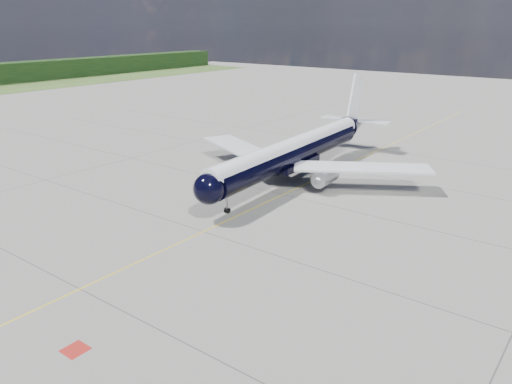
{
  "coord_description": "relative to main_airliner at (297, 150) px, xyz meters",
  "views": [
    {
      "loc": [
        33.7,
        -25.29,
        21.0
      ],
      "look_at": [
        3.69,
        14.37,
        4.0
      ],
      "focal_mm": 35.0,
      "sensor_mm": 36.0,
      "label": 1
    }
  ],
  "objects": [
    {
      "name": "main_airliner",
      "position": [
        0.0,
        0.0,
        0.0
      ],
      "size": [
        36.93,
        45.03,
        13.0
      ],
      "rotation": [
        0.0,
        0.0,
        0.06
      ],
      "color": "black",
      "rests_on": "ground"
    },
    {
      "name": "taxiway_centerline",
      "position": [
        2.53,
        -7.05,
        -4.03
      ],
      "size": [
        0.16,
        160.0,
        0.01
      ],
      "primitive_type": "cube",
      "color": "#DCC20B",
      "rests_on": "ground"
    },
    {
      "name": "ground",
      "position": [
        2.53,
        -2.05,
        -4.04
      ],
      "size": [
        320.0,
        320.0,
        0.0
      ],
      "primitive_type": "plane",
      "color": "gray",
      "rests_on": "ground"
    },
    {
      "name": "red_marking",
      "position": [
        9.33,
        -42.05,
        -4.03
      ],
      "size": [
        1.6,
        1.6,
        0.01
      ],
      "primitive_type": "cube",
      "color": "maroon",
      "rests_on": "ground"
    }
  ]
}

